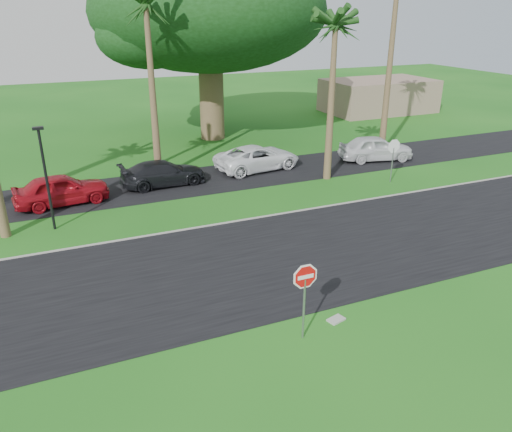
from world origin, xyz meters
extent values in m
plane|color=#185816|center=(0.00, 0.00, 0.00)|extent=(120.00, 120.00, 0.00)
cube|color=black|center=(0.00, 2.00, 0.01)|extent=(120.00, 8.00, 0.02)
cube|color=black|center=(0.00, 12.50, 0.01)|extent=(120.00, 5.00, 0.02)
cube|color=gray|center=(0.00, 6.05, 0.03)|extent=(120.00, 0.12, 0.06)
cylinder|color=gray|center=(0.50, -3.00, 1.00)|extent=(0.07, 0.07, 2.00)
cylinder|color=white|center=(0.50, -3.00, 2.10)|extent=(1.05, 0.02, 1.05)
cylinder|color=red|center=(0.50, -3.00, 2.10)|extent=(0.90, 0.02, 0.90)
cube|color=white|center=(0.50, -3.00, 2.10)|extent=(0.50, 0.02, 0.12)
cylinder|color=gray|center=(12.00, 8.00, 1.00)|extent=(0.07, 0.07, 2.00)
cylinder|color=white|center=(12.00, 8.00, 2.10)|extent=(1.05, 0.02, 1.05)
cylinder|color=red|center=(12.00, 8.00, 2.10)|extent=(0.90, 0.02, 0.90)
cube|color=white|center=(12.00, 8.00, 2.10)|extent=(0.50, 0.02, 0.12)
cone|color=brown|center=(0.00, 14.00, 4.75)|extent=(0.44, 0.44, 9.50)
cone|color=brown|center=(9.00, 10.00, 4.25)|extent=(0.44, 0.44, 8.50)
cone|color=brown|center=(15.00, 13.00, 6.00)|extent=(0.44, 0.44, 12.00)
cylinder|color=brown|center=(6.00, 22.00, 3.00)|extent=(1.80, 1.80, 6.00)
ellipsoid|color=black|center=(6.00, 22.00, 9.00)|extent=(16.50, 16.50, 8.25)
cylinder|color=black|center=(-6.00, 8.50, 2.25)|extent=(0.12, 0.12, 4.50)
cube|color=black|center=(-6.00, 8.50, 4.58)|extent=(0.45, 0.25, 0.12)
cube|color=gray|center=(24.00, 26.00, 1.50)|extent=(10.00, 6.00, 3.00)
imported|color=#A40D19|center=(-5.44, 11.59, 0.78)|extent=(4.77, 2.38, 1.56)
imported|color=black|center=(-0.06, 12.51, 0.69)|extent=(4.85, 2.20, 1.38)
imported|color=white|center=(5.95, 13.17, 0.74)|extent=(5.60, 3.17, 1.47)
imported|color=silver|center=(13.82, 12.05, 0.81)|extent=(5.04, 2.93, 1.61)
cube|color=#9B9B94|center=(1.90, -2.63, 0.03)|extent=(0.62, 0.48, 0.06)
camera|label=1|loc=(-5.68, -13.93, 9.17)|focal=35.00mm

